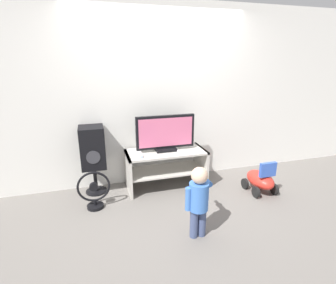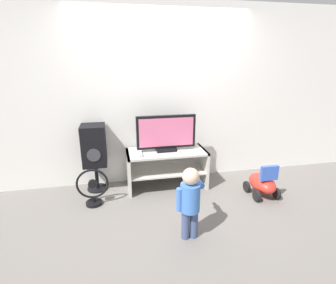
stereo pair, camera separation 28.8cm
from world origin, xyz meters
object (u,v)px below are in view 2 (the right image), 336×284
at_px(game_console, 140,154).
at_px(child, 190,197).
at_px(television, 166,134).
at_px(remote_primary, 193,153).
at_px(ride_on_toy, 262,183).
at_px(remote_secondary, 179,152).
at_px(speaker_tower, 94,147).
at_px(floor_fan, 93,189).

bearing_deg(game_console, child, -70.26).
height_order(television, remote_primary, television).
height_order(television, ride_on_toy, television).
xyz_separation_m(game_console, remote_primary, (0.73, -0.08, -0.01)).
relative_size(television, remote_secondary, 6.29).
distance_m(television, child, 1.27).
height_order(remote_primary, child, child).
bearing_deg(speaker_tower, ride_on_toy, -16.40).
distance_m(game_console, floor_fan, 0.77).
bearing_deg(remote_primary, floor_fan, -174.10).
xyz_separation_m(game_console, remote_secondary, (0.54, -0.02, -0.01)).
bearing_deg(child, television, 90.28).
xyz_separation_m(speaker_tower, floor_fan, (-0.03, -0.43, -0.42)).
height_order(remote_primary, remote_secondary, same).
bearing_deg(game_console, speaker_tower, 161.36).
bearing_deg(floor_fan, game_console, 19.45).
relative_size(game_console, ride_on_toy, 0.40).
height_order(game_console, remote_secondary, game_console).
distance_m(television, game_console, 0.47).
height_order(child, speaker_tower, speaker_tower).
distance_m(speaker_tower, floor_fan, 0.61).
bearing_deg(floor_fan, remote_secondary, 9.73).
bearing_deg(child, remote_secondary, 82.48).
xyz_separation_m(television, ride_on_toy, (1.24, -0.57, -0.62)).
relative_size(child, floor_fan, 1.59).
relative_size(game_console, child, 0.25).
relative_size(television, game_console, 4.26).
bearing_deg(ride_on_toy, television, 155.41).
bearing_deg(ride_on_toy, remote_secondary, 158.50).
distance_m(television, speaker_tower, 1.02).
height_order(child, floor_fan, child).
relative_size(remote_primary, remote_secondary, 1.00).
bearing_deg(remote_secondary, remote_primary, -17.43).
height_order(remote_primary, ride_on_toy, remote_primary).
xyz_separation_m(remote_secondary, floor_fan, (-1.18, -0.20, -0.34)).
height_order(remote_secondary, speaker_tower, speaker_tower).
xyz_separation_m(game_console, floor_fan, (-0.64, -0.23, -0.35)).
height_order(television, speaker_tower, television).
distance_m(television, remote_secondary, 0.32).
relative_size(remote_secondary, floor_fan, 0.27).
relative_size(floor_fan, ride_on_toy, 1.01).
height_order(television, remote_secondary, television).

